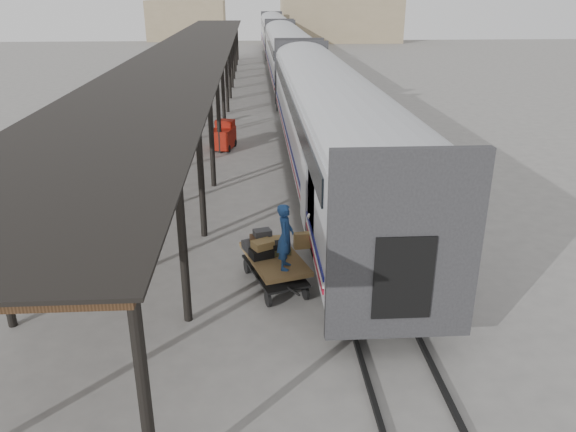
{
  "coord_description": "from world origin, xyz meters",
  "views": [
    {
      "loc": [
        0.33,
        -13.67,
        7.31
      ],
      "look_at": [
        1.18,
        0.29,
        1.7
      ],
      "focal_mm": 35.0,
      "sensor_mm": 36.0,
      "label": 1
    }
  ],
  "objects_px": {
    "porter": "(285,237)",
    "pedestrian": "(185,113)",
    "luggage_tug": "(223,136)",
    "baggage_cart": "(275,264)"
  },
  "relations": [
    {
      "from": "pedestrian",
      "to": "baggage_cart",
      "type": "bearing_deg",
      "value": 100.48
    },
    {
      "from": "porter",
      "to": "pedestrian",
      "type": "height_order",
      "value": "porter"
    },
    {
      "from": "luggage_tug",
      "to": "porter",
      "type": "bearing_deg",
      "value": -67.69
    },
    {
      "from": "baggage_cart",
      "to": "pedestrian",
      "type": "xyz_separation_m",
      "value": [
        -4.31,
        18.44,
        0.34
      ]
    },
    {
      "from": "luggage_tug",
      "to": "pedestrian",
      "type": "height_order",
      "value": "pedestrian"
    },
    {
      "from": "porter",
      "to": "pedestrian",
      "type": "distance_m",
      "value": 19.65
    },
    {
      "from": "pedestrian",
      "to": "luggage_tug",
      "type": "bearing_deg",
      "value": 115.84
    },
    {
      "from": "luggage_tug",
      "to": "pedestrian",
      "type": "xyz_separation_m",
      "value": [
        -2.32,
        4.28,
        0.35
      ]
    },
    {
      "from": "baggage_cart",
      "to": "porter",
      "type": "xyz_separation_m",
      "value": [
        0.25,
        -0.65,
        1.06
      ]
    },
    {
      "from": "luggage_tug",
      "to": "porter",
      "type": "distance_m",
      "value": 15.02
    }
  ]
}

